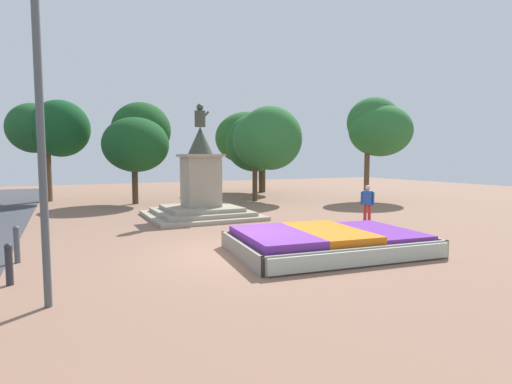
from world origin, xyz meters
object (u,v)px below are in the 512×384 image
at_px(statue_monument, 201,192).
at_px(kerb_bollard_mid_b, 17,243).
at_px(banner_pole, 40,104).
at_px(kerb_bollard_mid_a, 9,263).
at_px(pedestrian_near_planter, 367,202).
at_px(flower_planter, 327,242).

relative_size(statue_monument, kerb_bollard_mid_b, 5.30).
bearing_deg(kerb_bollard_mid_b, statue_monument, 39.60).
relative_size(banner_pole, kerb_bollard_mid_a, 7.59).
bearing_deg(kerb_bollard_mid_a, banner_pole, -66.05).
height_order(kerb_bollard_mid_a, kerb_bollard_mid_b, kerb_bollard_mid_b).
bearing_deg(statue_monument, kerb_bollard_mid_a, -131.46).
distance_m(statue_monument, kerb_bollard_mid_a, 10.50).
bearing_deg(statue_monument, banner_pole, -122.51).
xyz_separation_m(pedestrian_near_planter, kerb_bollard_mid_a, (-12.65, -2.95, -0.45)).
height_order(pedestrian_near_planter, kerb_bollard_mid_b, pedestrian_near_planter).
bearing_deg(kerb_bollard_mid_b, banner_pole, -77.94).
bearing_deg(flower_planter, statue_monument, 97.62).
height_order(statue_monument, kerb_bollard_mid_a, statue_monument).
height_order(banner_pole, kerb_bollard_mid_b, banner_pole).
xyz_separation_m(banner_pole, kerb_bollard_mid_a, (-0.79, 1.79, -3.24)).
bearing_deg(banner_pole, flower_planter, 9.76).
xyz_separation_m(statue_monument, banner_pole, (-6.14, -9.64, 2.56)).
relative_size(banner_pole, kerb_bollard_mid_b, 7.11).
bearing_deg(pedestrian_near_planter, banner_pole, -158.24).
height_order(statue_monument, pedestrian_near_planter, statue_monument).
bearing_deg(kerb_bollard_mid_b, flower_planter, -17.97).
bearing_deg(pedestrian_near_planter, flower_planter, -142.82).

